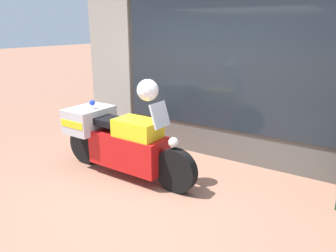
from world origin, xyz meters
name	(u,v)px	position (x,y,z in m)	size (l,w,h in m)	color
ground_plane	(150,198)	(0.00, 0.00, 0.00)	(60.00, 60.00, 0.00)	#8E604C
shop_building	(197,59)	(-0.42, 2.00, 1.66)	(5.50, 0.55, 3.30)	#56514C
window_display	(239,130)	(0.43, 2.03, 0.49)	(4.05, 0.30, 2.09)	slate
paramedic_motorcycle	(118,139)	(-0.88, 0.38, 0.56)	(2.41, 0.74, 1.23)	black
white_helmet	(148,90)	(-0.29, 0.37, 1.38)	(0.30, 0.30, 0.30)	white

